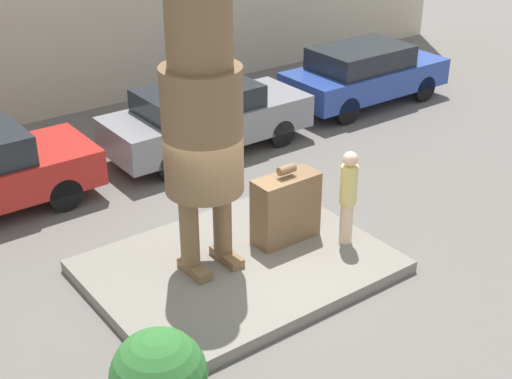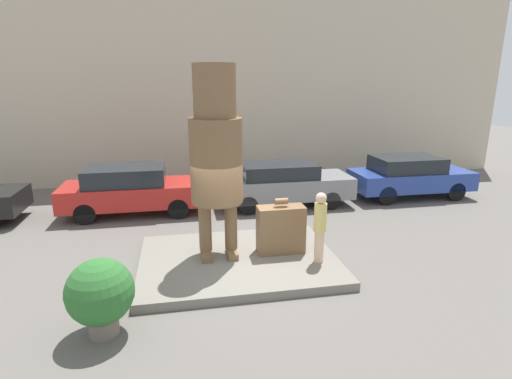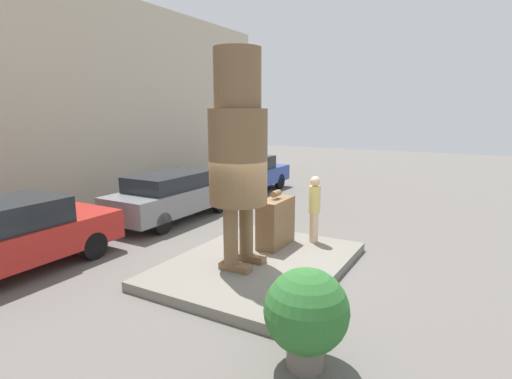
{
  "view_description": "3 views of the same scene",
  "coord_description": "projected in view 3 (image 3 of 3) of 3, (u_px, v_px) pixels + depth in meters",
  "views": [
    {
      "loc": [
        -5.69,
        -8.16,
        6.62
      ],
      "look_at": [
        0.3,
        -0.08,
        1.48
      ],
      "focal_mm": 50.0,
      "sensor_mm": 36.0,
      "label": 1
    },
    {
      "loc": [
        -1.27,
        -8.88,
        4.39
      ],
      "look_at": [
        0.42,
        -0.08,
        1.92
      ],
      "focal_mm": 28.0,
      "sensor_mm": 36.0,
      "label": 2
    },
    {
      "loc": [
        -7.44,
        -4.16,
        3.5
      ],
      "look_at": [
        0.4,
        0.29,
        1.73
      ],
      "focal_mm": 28.0,
      "sensor_mm": 36.0,
      "label": 3
    }
  ],
  "objects": [
    {
      "name": "ground_plane",
      "position": [
        259.0,
        269.0,
        9.04
      ],
      "size": [
        60.0,
        60.0,
        0.0
      ],
      "primitive_type": "plane",
      "color": "#605B56"
    },
    {
      "name": "pedestal",
      "position": [
        259.0,
        264.0,
        9.02
      ],
      "size": [
        4.73,
        3.54,
        0.21
      ],
      "color": "slate",
      "rests_on": "ground_plane"
    },
    {
      "name": "building_backdrop",
      "position": [
        14.0,
        96.0,
        12.57
      ],
      "size": [
        28.0,
        0.6,
        7.96
      ],
      "color": "beige",
      "rests_on": "ground_plane"
    },
    {
      "name": "statue_figure",
      "position": [
        238.0,
        143.0,
        8.21
      ],
      "size": [
        1.23,
        1.23,
        4.54
      ],
      "color": "brown",
      "rests_on": "pedestal"
    },
    {
      "name": "giant_suitcase",
      "position": [
        276.0,
        222.0,
        9.87
      ],
      "size": [
        1.17,
        0.51,
        1.4
      ],
      "color": "brown",
      "rests_on": "pedestal"
    },
    {
      "name": "tourist",
      "position": [
        315.0,
        206.0,
        10.1
      ],
      "size": [
        0.29,
        0.29,
        1.71
      ],
      "color": "beige",
      "rests_on": "pedestal"
    },
    {
      "name": "parked_car_red",
      "position": [
        8.0,
        236.0,
        8.58
      ],
      "size": [
        4.63,
        1.82,
        1.63
      ],
      "color": "#B2231E",
      "rests_on": "ground_plane"
    },
    {
      "name": "parked_car_grey",
      "position": [
        173.0,
        195.0,
        13.02
      ],
      "size": [
        4.73,
        1.79,
        1.55
      ],
      "color": "gray",
      "rests_on": "ground_plane"
    },
    {
      "name": "parked_car_blue",
      "position": [
        248.0,
        173.0,
        17.38
      ],
      "size": [
        4.51,
        1.83,
        1.58
      ],
      "color": "#284293",
      "rests_on": "ground_plane"
    },
    {
      "name": "planter_pot",
      "position": [
        306.0,
        313.0,
        5.42
      ],
      "size": [
        1.17,
        1.17,
        1.43
      ],
      "color": "#70665B",
      "rests_on": "ground_plane"
    }
  ]
}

